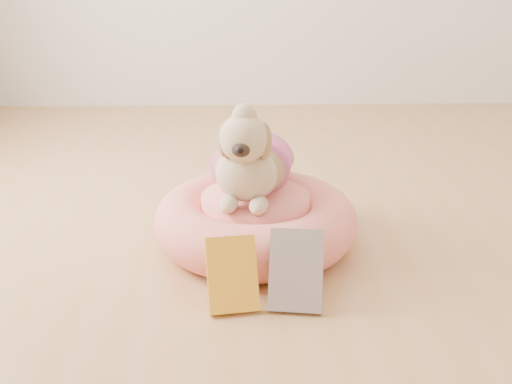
{
  "coord_description": "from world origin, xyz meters",
  "views": [
    {
      "loc": [
        -0.25,
        -1.58,
        0.87
      ],
      "look_at": [
        -0.19,
        0.11,
        0.2
      ],
      "focal_mm": 40.0,
      "sensor_mm": 36.0,
      "label": 1
    }
  ],
  "objects_px": {
    "dog": "(250,145)",
    "book_white": "(296,270)",
    "book_yellow": "(232,274)",
    "pet_bed": "(256,220)"
  },
  "relations": [
    {
      "from": "dog",
      "to": "book_white",
      "type": "relative_size",
      "value": 2.04
    },
    {
      "from": "dog",
      "to": "book_yellow",
      "type": "distance_m",
      "value": 0.47
    },
    {
      "from": "pet_bed",
      "to": "dog",
      "type": "relative_size",
      "value": 1.48
    },
    {
      "from": "dog",
      "to": "book_yellow",
      "type": "relative_size",
      "value": 2.22
    },
    {
      "from": "book_yellow",
      "to": "book_white",
      "type": "relative_size",
      "value": 0.92
    },
    {
      "from": "book_white",
      "to": "pet_bed",
      "type": "bearing_deg",
      "value": 112.4
    },
    {
      "from": "book_yellow",
      "to": "book_white",
      "type": "xyz_separation_m",
      "value": [
        0.17,
        0.0,
        0.01
      ]
    },
    {
      "from": "dog",
      "to": "book_white",
      "type": "xyz_separation_m",
      "value": [
        0.11,
        -0.39,
        -0.24
      ]
    },
    {
      "from": "dog",
      "to": "book_white",
      "type": "distance_m",
      "value": 0.47
    },
    {
      "from": "pet_bed",
      "to": "book_white",
      "type": "distance_m",
      "value": 0.39
    }
  ]
}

